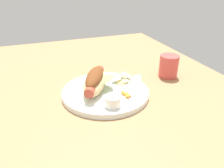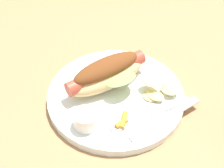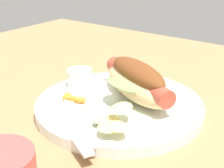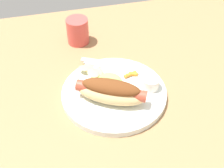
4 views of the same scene
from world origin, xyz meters
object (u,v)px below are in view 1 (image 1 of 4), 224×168
object	(u,v)px
fork	(132,87)
knife	(139,86)
plate	(105,92)
chips_pile	(122,78)
sauce_ramekin	(114,101)
drinking_cup	(169,66)
carrot_garnish	(127,95)
hot_dog	(95,81)

from	to	relation	value
fork	knife	xyz separation A→B (cm)	(0.02, -2.20, -0.02)
plate	fork	world-z (taller)	fork
chips_pile	sauce_ramekin	bearing A→B (deg)	149.25
fork	plate	bearing A→B (deg)	-64.41
drinking_cup	sauce_ramekin	bearing A→B (deg)	118.48
carrot_garnish	drinking_cup	size ratio (longest dim) A/B	0.51
hot_dog	chips_pile	size ratio (longest dim) A/B	2.21
carrot_garnish	hot_dog	bearing A→B (deg)	44.32
sauce_ramekin	drinking_cup	bearing A→B (deg)	-61.52
chips_pile	plate	bearing A→B (deg)	119.30
chips_pile	drinking_cup	distance (cm)	17.78
hot_dog	drinking_cup	distance (cm)	27.64
drinking_cup	fork	bearing A→B (deg)	110.24
knife	chips_pile	world-z (taller)	chips_pile
knife	drinking_cup	world-z (taller)	drinking_cup
hot_dog	fork	size ratio (longest dim) A/B	1.22
knife	plate	bearing A→B (deg)	-70.20
plate	hot_dog	distance (cm)	4.77
knife	chips_pile	bearing A→B (deg)	-120.21
fork	chips_pile	distance (cm)	5.43
sauce_ramekin	chips_pile	world-z (taller)	sauce_ramekin
fork	carrot_garnish	bearing A→B (deg)	-6.79
plate	carrot_garnish	world-z (taller)	carrot_garnish
hot_dog	knife	size ratio (longest dim) A/B	1.10
fork	chips_pile	size ratio (longest dim) A/B	1.81
chips_pile	knife	bearing A→B (deg)	-146.87
sauce_ramekin	knife	bearing A→B (deg)	-55.14
plate	hot_dog	world-z (taller)	hot_dog
sauce_ramekin	knife	world-z (taller)	sauce_ramekin
plate	chips_pile	bearing A→B (deg)	-60.70
knife	carrot_garnish	bearing A→B (deg)	-27.08
hot_dog	knife	bearing A→B (deg)	106.16
sauce_ramekin	chips_pile	xyz separation A→B (cm)	(12.90, -7.68, -0.32)
carrot_garnish	drinking_cup	world-z (taller)	drinking_cup
sauce_ramekin	chips_pile	size ratio (longest dim) A/B	0.54
hot_dog	plate	bearing A→B (deg)	89.57
fork	drinking_cup	distance (cm)	17.74
sauce_ramekin	chips_pile	distance (cm)	15.02
fork	carrot_garnish	distance (cm)	5.92
hot_dog	fork	xyz separation A→B (cm)	(-2.71, -10.88, -2.69)
sauce_ramekin	drinking_cup	distance (cm)	28.91
plate	chips_pile	size ratio (longest dim) A/B	3.33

